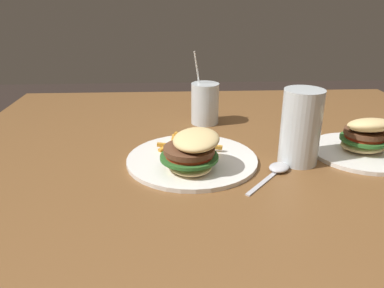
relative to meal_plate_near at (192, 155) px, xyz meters
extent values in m
cube|color=brown|center=(-0.01, 0.09, -0.05)|extent=(1.36, 1.42, 0.03)
cylinder|color=brown|center=(-0.62, -0.55, -0.41)|extent=(0.08, 0.08, 0.70)
cylinder|color=brown|center=(-0.62, 0.73, -0.41)|extent=(0.08, 0.08, 0.70)
cylinder|color=white|center=(-0.03, 0.00, -0.02)|extent=(0.31, 0.31, 0.01)
ellipsoid|color=#E0C17F|center=(0.03, -0.01, -0.01)|extent=(0.14, 0.13, 0.02)
cylinder|color=#2D6628|center=(0.03, -0.01, 0.01)|extent=(0.16, 0.16, 0.01)
cylinder|color=red|center=(0.03, -0.01, 0.02)|extent=(0.13, 0.13, 0.01)
cylinder|color=brown|center=(0.03, -0.01, 0.03)|extent=(0.14, 0.14, 0.01)
ellipsoid|color=#E0C17F|center=(0.03, 0.01, 0.05)|extent=(0.14, 0.13, 0.05)
cube|color=gold|center=(-0.08, -0.05, -0.01)|extent=(0.05, 0.05, 0.02)
cube|color=gold|center=(-0.10, -0.01, 0.00)|extent=(0.04, 0.06, 0.03)
cube|color=gold|center=(-0.08, -0.04, -0.01)|extent=(0.02, 0.09, 0.02)
cube|color=gold|center=(-0.10, -0.04, -0.01)|extent=(0.04, 0.06, 0.02)
cube|color=gold|center=(-0.06, 0.04, -0.01)|extent=(0.03, 0.08, 0.01)
cube|color=gold|center=(-0.13, -0.04, -0.01)|extent=(0.06, 0.01, 0.01)
cube|color=gold|center=(-0.04, -0.04, -0.01)|extent=(0.06, 0.04, 0.02)
cube|color=gold|center=(-0.06, -0.01, 0.00)|extent=(0.01, 0.07, 0.02)
cube|color=gold|center=(-0.09, 0.00, 0.00)|extent=(0.07, 0.04, 0.02)
cube|color=gold|center=(-0.06, -0.03, -0.01)|extent=(0.01, 0.08, 0.03)
cube|color=gold|center=(-0.08, 0.03, -0.01)|extent=(0.07, 0.01, 0.02)
cube|color=gold|center=(-0.04, 0.04, -0.01)|extent=(0.07, 0.01, 0.03)
cube|color=gold|center=(-0.09, 0.02, 0.00)|extent=(0.07, 0.06, 0.02)
cube|color=gold|center=(-0.07, 0.00, 0.00)|extent=(0.05, 0.04, 0.02)
cube|color=gold|center=(-0.09, 0.00, -0.01)|extent=(0.04, 0.06, 0.02)
cylinder|color=silver|center=(-0.02, 0.25, 0.06)|extent=(0.09, 0.09, 0.18)
cylinder|color=#C67F23|center=(-0.02, 0.25, 0.05)|extent=(0.08, 0.08, 0.15)
cylinder|color=silver|center=(-0.31, 0.06, 0.03)|extent=(0.08, 0.08, 0.12)
cylinder|color=yellow|center=(-0.31, 0.06, 0.02)|extent=(0.07, 0.07, 0.09)
cylinder|color=white|center=(-0.32, 0.04, 0.08)|extent=(0.04, 0.04, 0.21)
ellipsoid|color=silver|center=(0.03, 0.20, -0.02)|extent=(0.07, 0.07, 0.01)
cube|color=silver|center=(0.09, 0.14, -0.03)|extent=(0.10, 0.09, 0.00)
cylinder|color=white|center=(-0.05, 0.43, -0.02)|extent=(0.25, 0.25, 0.01)
ellipsoid|color=#E0C17F|center=(-0.05, 0.43, -0.01)|extent=(0.10, 0.12, 0.03)
cylinder|color=#2D6628|center=(-0.05, 0.43, 0.01)|extent=(0.13, 0.13, 0.01)
cylinder|color=red|center=(-0.05, 0.43, 0.02)|extent=(0.10, 0.10, 0.01)
cylinder|color=brown|center=(-0.05, 0.43, 0.03)|extent=(0.11, 0.11, 0.01)
ellipsoid|color=#E0C17F|center=(-0.04, 0.43, 0.05)|extent=(0.11, 0.12, 0.05)
camera|label=1|loc=(0.78, -0.04, 0.35)|focal=35.00mm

